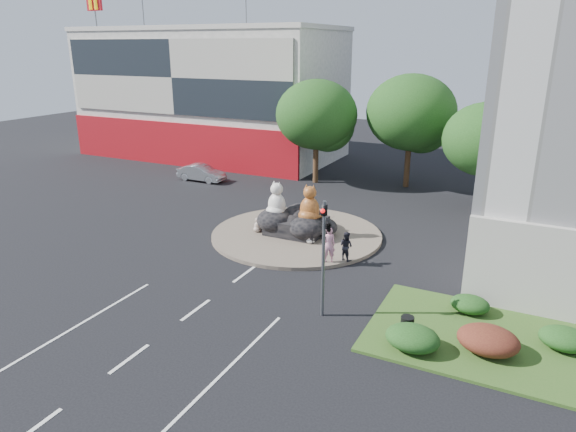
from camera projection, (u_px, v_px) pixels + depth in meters
name	position (u px, v px, depth m)	size (l,w,h in m)	color
ground	(196.00, 310.00, 21.88)	(120.00, 120.00, 0.00)	black
roundabout_island	(296.00, 234.00, 30.34)	(10.00, 10.00, 0.20)	brown
rock_plinth	(297.00, 226.00, 30.17)	(3.20, 2.60, 0.90)	black
shophouse_block	(211.00, 93.00, 51.23)	(25.20, 12.30, 17.40)	silver
grass_verge	(503.00, 343.00, 19.35)	(10.00, 6.00, 0.12)	#2C531B
tree_left	(318.00, 118.00, 40.62)	(6.46, 6.46, 8.27)	#382314
tree_mid	(412.00, 116.00, 39.27)	(6.84, 6.84, 8.76)	#382314
tree_right	(487.00, 143.00, 33.63)	(5.70, 5.70, 7.30)	#382314
hedge_near_green	(413.00, 338.00, 18.75)	(2.00, 1.60, 0.90)	#193D13
hedge_red	(488.00, 340.00, 18.53)	(2.20, 1.76, 0.99)	#491913
hedge_mid_green	(565.00, 339.00, 18.78)	(1.80, 1.44, 0.81)	#193D13
hedge_back_green	(470.00, 304.00, 21.38)	(1.60, 1.28, 0.72)	#193D13
traffic_light	(326.00, 235.00, 20.28)	(0.44, 1.24, 5.00)	#595B60
street_lamp	(548.00, 198.00, 21.83)	(2.34, 0.22, 8.06)	#595B60
cat_white	(277.00, 199.00, 30.03)	(1.29, 1.12, 2.16)	silver
cat_tabby	(310.00, 203.00, 29.21)	(1.31, 1.14, 2.19)	#C76529
kitten_calico	(258.00, 224.00, 30.40)	(0.55, 0.48, 0.91)	beige
kitten_white	(310.00, 236.00, 28.63)	(0.48, 0.42, 0.80)	white
pedestrian_pink	(329.00, 245.00, 25.97)	(0.68, 0.45, 1.88)	pink
pedestrian_dark	(346.00, 246.00, 26.27)	(0.75, 0.58, 1.54)	black
parked_car	(201.00, 173.00, 42.50)	(1.43, 4.09, 1.35)	#A5A9AD
litter_bin	(407.00, 324.00, 19.91)	(0.52, 0.52, 0.65)	black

